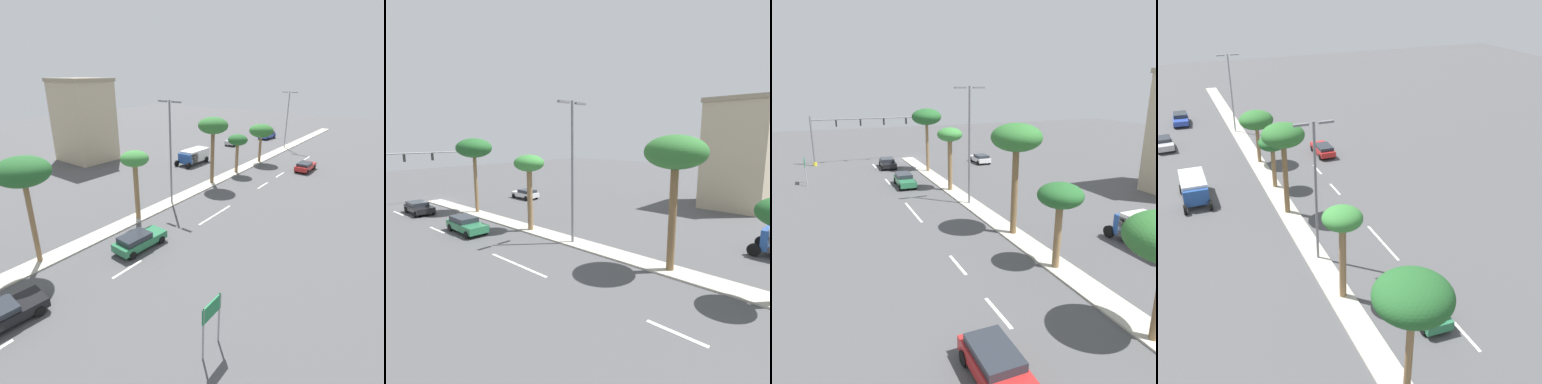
% 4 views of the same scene
% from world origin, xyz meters
% --- Properties ---
extents(ground_plane, '(160.00, 160.00, 0.00)m').
position_xyz_m(ground_plane, '(0.00, 33.27, 0.00)').
color(ground_plane, '#4C4C4F').
extents(lane_stripe_right, '(0.20, 2.80, 0.01)m').
position_xyz_m(lane_stripe_right, '(5.76, 4.00, 0.01)').
color(lane_stripe_right, silver).
rests_on(lane_stripe_right, ground).
extents(lane_stripe_center, '(0.20, 2.80, 0.01)m').
position_xyz_m(lane_stripe_center, '(5.76, 13.57, 0.01)').
color(lane_stripe_center, silver).
rests_on(lane_stripe_center, ground).
extents(lane_stripe_mid, '(0.20, 2.80, 0.01)m').
position_xyz_m(lane_stripe_mid, '(5.76, 23.94, 0.01)').
color(lane_stripe_mid, silver).
rests_on(lane_stripe_mid, ground).
extents(lane_stripe_trailing, '(0.20, 2.80, 0.01)m').
position_xyz_m(lane_stripe_trailing, '(5.76, 26.84, 0.01)').
color(lane_stripe_trailing, silver).
rests_on(lane_stripe_trailing, ground).
extents(lane_stripe_front, '(0.20, 2.80, 0.01)m').
position_xyz_m(lane_stripe_front, '(5.76, 36.45, 0.01)').
color(lane_stripe_front, silver).
rests_on(lane_stripe_front, ground).
extents(commercial_building, '(8.33, 7.14, 12.74)m').
position_xyz_m(commercial_building, '(-23.04, 30.91, 6.39)').
color(commercial_building, tan).
rests_on(commercial_building, ground).
extents(palm_tree_outboard, '(3.78, 3.78, 8.12)m').
position_xyz_m(palm_tree_outboard, '(-0.29, 10.23, 7.08)').
color(palm_tree_outboard, olive).
rests_on(palm_tree_outboard, median_curb).
extents(palm_tree_inboard, '(2.65, 2.65, 6.71)m').
position_xyz_m(palm_tree_inboard, '(0.17, 20.04, 5.75)').
color(palm_tree_inboard, olive).
rests_on(palm_tree_inboard, median_curb).
extents(palm_tree_right, '(3.73, 3.73, 8.35)m').
position_xyz_m(palm_tree_right, '(-0.03, 33.36, 7.25)').
color(palm_tree_right, brown).
rests_on(palm_tree_right, median_curb).
extents(street_lamp_outboard, '(2.90, 0.24, 10.87)m').
position_xyz_m(street_lamp_outboard, '(0.12, 25.16, 6.41)').
color(street_lamp_outboard, slate).
rests_on(street_lamp_outboard, median_curb).
extents(sedan_green_far, '(2.07, 4.58, 1.38)m').
position_xyz_m(sedan_green_far, '(4.29, 16.20, 0.75)').
color(sedan_green_far, '#287047').
rests_on(sedan_green_far, ground).
extents(sedan_white_inboard, '(2.09, 4.10, 1.29)m').
position_xyz_m(sedan_white_inboard, '(-9.16, 7.69, 0.71)').
color(sedan_white_inboard, silver).
rests_on(sedan_white_inboard, ground).
extents(sedan_black_outboard, '(2.33, 4.55, 1.26)m').
position_xyz_m(sedan_black_outboard, '(4.18, 5.66, 0.70)').
color(sedan_black_outboard, black).
rests_on(sedan_black_outboard, ground).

